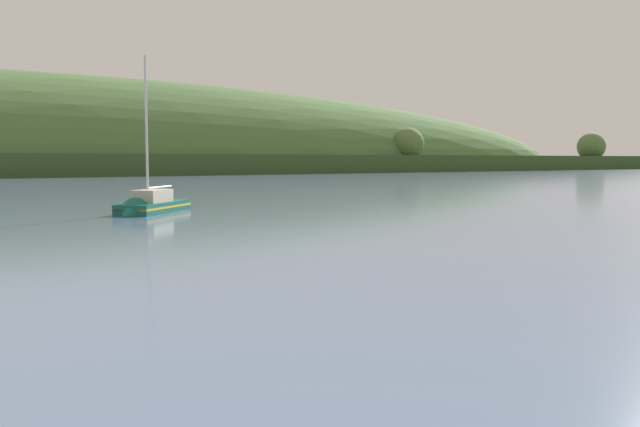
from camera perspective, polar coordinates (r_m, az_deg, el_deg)
name	(u,v)px	position (r m, az deg, el deg)	size (l,w,h in m)	color
far_shoreline_hill	(52,172)	(224.82, -21.75, 3.28)	(594.15, 102.73, 61.46)	#314A21
sailboat_near_mooring	(148,210)	(54.65, -14.34, 0.27)	(8.51, 8.24, 13.60)	#0F564C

